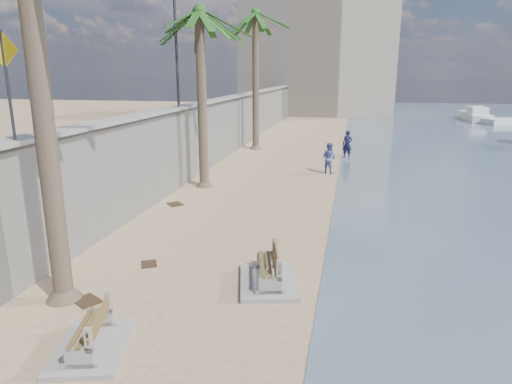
{
  "coord_description": "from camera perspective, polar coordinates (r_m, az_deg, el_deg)",
  "views": [
    {
      "loc": [
        2.58,
        -7.56,
        5.14
      ],
      "look_at": [
        -0.5,
        7.0,
        1.2
      ],
      "focal_mm": 32.0,
      "sensor_mm": 36.0,
      "label": 1
    }
  ],
  "objects": [
    {
      "name": "bench_far",
      "position": [
        11.48,
        1.58,
        -9.69
      ],
      "size": [
        1.84,
        2.32,
        0.86
      ],
      "color": "gray",
      "rests_on": "ground_plane"
    },
    {
      "name": "palm_mid",
      "position": [
        20.73,
        -7.1,
        21.19
      ],
      "size": [
        5.0,
        5.0,
        8.48
      ],
      "color": "brown",
      "rests_on": "ground_plane"
    },
    {
      "name": "palm_back",
      "position": [
        31.25,
        -0.04,
        21.19
      ],
      "size": [
        5.0,
        5.0,
        9.67
      ],
      "color": "brown",
      "rests_on": "ground_plane"
    },
    {
      "name": "person_a",
      "position": [
        28.42,
        11.36,
        6.1
      ],
      "size": [
        0.81,
        0.66,
        1.94
      ],
      "primitive_type": "imported",
      "rotation": [
        0.0,
        0.0,
        -0.3
      ],
      "color": "#131535",
      "rests_on": "ground_plane"
    },
    {
      "name": "person_b",
      "position": [
        23.99,
        9.11,
        4.44
      ],
      "size": [
        1.08,
        1.02,
        1.79
      ],
      "primitive_type": "imported",
      "rotation": [
        0.0,
        0.0,
        2.59
      ],
      "color": "#4D5F9F",
      "rests_on": "ground_plane"
    },
    {
      "name": "pedestrian_sign",
      "position": [
        11.81,
        -28.8,
        13.14
      ],
      "size": [
        0.78,
        0.07,
        2.4
      ],
      "color": "#2D2D33",
      "rests_on": "wall_cap"
    },
    {
      "name": "debris_c",
      "position": [
        18.49,
        -10.09,
        -1.5
      ],
      "size": [
        0.81,
        0.82,
        0.03
      ],
      "primitive_type": "cube",
      "rotation": [
        0.0,
        0.0,
        2.33
      ],
      "color": "#382616",
      "rests_on": "ground_plane"
    },
    {
      "name": "wall_cap",
      "position": [
        28.68,
        -3.89,
        11.61
      ],
      "size": [
        0.8,
        70.0,
        0.12
      ],
      "primitive_type": "cube",
      "color": "gray",
      "rests_on": "seawall"
    },
    {
      "name": "streetlight",
      "position": [
        21.07,
        -10.0,
        18.71
      ],
      "size": [
        0.28,
        0.28,
        5.12
      ],
      "color": "#2D2D33",
      "rests_on": "wall_cap"
    },
    {
      "name": "debris_b",
      "position": [
        11.49,
        -20.36,
        -12.64
      ],
      "size": [
        0.77,
        0.73,
        0.03
      ],
      "primitive_type": "cube",
      "rotation": [
        0.0,
        0.0,
        2.61
      ],
      "color": "#382616",
      "rests_on": "ground_plane"
    },
    {
      "name": "bench_near",
      "position": [
        9.55,
        -19.99,
        -16.29
      ],
      "size": [
        1.72,
        2.14,
        0.78
      ],
      "color": "gray",
      "rests_on": "ground_plane"
    },
    {
      "name": "end_building",
      "position": [
        59.76,
        7.88,
        16.47
      ],
      "size": [
        18.0,
        12.0,
        14.0
      ],
      "primitive_type": "cube",
      "color": "#B7AA93",
      "rests_on": "ground_plane"
    },
    {
      "name": "yacht_far",
      "position": [
        55.98,
        25.62,
        8.48
      ],
      "size": [
        2.09,
        7.35,
        1.5
      ],
      "primitive_type": null,
      "rotation": [
        0.0,
        0.0,
        1.57
      ],
      "color": "silver",
      "rests_on": "bay_water"
    },
    {
      "name": "ground_plane",
      "position": [
        9.5,
        -6.11,
        -18.02
      ],
      "size": [
        140.0,
        140.0,
        0.0
      ],
      "primitive_type": "plane",
      "color": "tan"
    },
    {
      "name": "debris_d",
      "position": [
        13.02,
        -13.22,
        -8.76
      ],
      "size": [
        0.6,
        0.64,
        0.03
      ],
      "primitive_type": "cube",
      "rotation": [
        0.0,
        0.0,
        2.06
      ],
      "color": "#382616",
      "rests_on": "ground_plane"
    },
    {
      "name": "seawall",
      "position": [
        28.84,
        -3.82,
        8.04
      ],
      "size": [
        0.45,
        70.0,
        3.5
      ],
      "primitive_type": "cube",
      "color": "gray",
      "rests_on": "ground_plane"
    }
  ]
}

